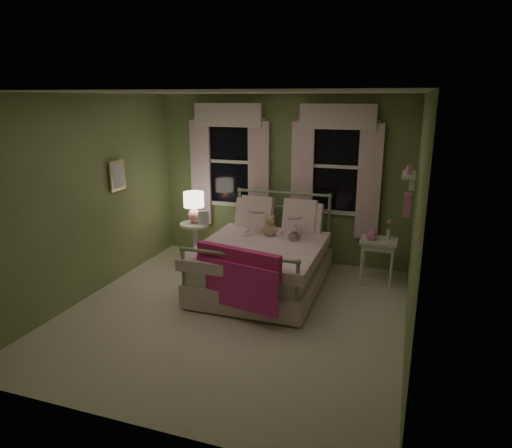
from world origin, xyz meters
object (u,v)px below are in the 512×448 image
(child_right, at_px, (292,217))
(nightstand_left, at_px, (195,237))
(bed, at_px, (264,261))
(child_left, at_px, (255,214))
(table_lamp, at_px, (194,204))
(nightstand_right, at_px, (378,246))
(teddy_bear, at_px, (270,227))

(child_right, xyz_separation_m, nightstand_left, (-1.60, 0.15, -0.50))
(bed, height_order, child_left, child_left)
(child_left, relative_size, child_right, 1.00)
(table_lamp, distance_m, nightstand_right, 2.82)
(teddy_bear, distance_m, nightstand_right, 1.53)
(teddy_bear, bearing_deg, child_left, 150.50)
(teddy_bear, height_order, table_lamp, table_lamp)
(bed, bearing_deg, child_left, 123.60)
(nightstand_left, relative_size, table_lamp, 1.36)
(teddy_bear, height_order, nightstand_right, teddy_bear)
(nightstand_right, bearing_deg, table_lamp, -178.72)
(teddy_bear, relative_size, nightstand_left, 0.49)
(nightstand_left, bearing_deg, nightstand_right, 1.28)
(nightstand_left, bearing_deg, child_right, -5.27)
(child_right, relative_size, teddy_bear, 2.21)
(child_left, bearing_deg, nightstand_right, -165.52)
(child_left, distance_m, nightstand_left, 1.17)
(child_right, distance_m, nightstand_left, 1.69)
(child_left, height_order, teddy_bear, child_left)
(child_right, bearing_deg, bed, 40.63)
(nightstand_left, xyz_separation_m, table_lamp, (-0.00, 0.00, 0.54))
(bed, height_order, teddy_bear, bed)
(nightstand_right, bearing_deg, child_right, -169.95)
(bed, xyz_separation_m, child_left, (-0.28, 0.42, 0.54))
(child_right, height_order, nightstand_right, child_right)
(table_lamp, relative_size, nightstand_right, 0.75)
(child_left, relative_size, nightstand_right, 1.10)
(teddy_bear, xyz_separation_m, nightstand_right, (1.47, 0.37, -0.24))
(child_left, bearing_deg, table_lamp, -0.44)
(child_right, relative_size, nightstand_right, 1.09)
(child_right, bearing_deg, table_lamp, -21.04)
(child_left, height_order, child_right, child_left)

